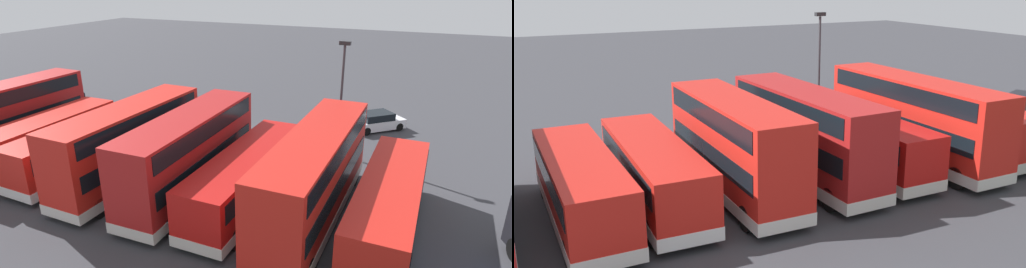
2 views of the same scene
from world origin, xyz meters
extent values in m
plane|color=#38383D|center=(0.00, 0.00, 0.00)|extent=(140.00, 140.00, 0.00)
cube|color=red|center=(-12.43, 8.83, 1.65)|extent=(2.60, 10.52, 2.60)
cube|color=silver|center=(-12.43, 8.83, 0.62)|extent=(2.64, 10.56, 0.55)
cube|color=black|center=(-12.43, 8.83, 2.25)|extent=(2.66, 9.72, 0.90)
cube|color=black|center=(-12.46, 3.54, 2.25)|extent=(2.25, 0.07, 1.10)
cylinder|color=black|center=(-11.32, 4.97, 0.55)|extent=(0.31, 1.10, 1.10)
cylinder|color=black|center=(-13.57, 4.98, 0.55)|extent=(0.31, 1.10, 1.10)
cylinder|color=black|center=(-11.29, 12.67, 0.55)|extent=(0.31, 1.10, 1.10)
cube|color=red|center=(-8.91, 8.85, 2.45)|extent=(2.57, 11.90, 4.20)
cube|color=silver|center=(-8.91, 8.85, 0.62)|extent=(2.61, 11.94, 0.55)
cube|color=black|center=(-8.91, 8.85, 2.25)|extent=(2.63, 11.10, 0.90)
cube|color=black|center=(-8.91, 8.85, 3.95)|extent=(2.63, 11.10, 0.90)
cube|color=black|center=(-8.90, 2.87, 2.25)|extent=(2.25, 0.06, 1.10)
cylinder|color=black|center=(-7.78, 4.30, 0.55)|extent=(0.30, 1.10, 1.10)
cylinder|color=black|center=(-10.03, 4.30, 0.55)|extent=(0.30, 1.10, 1.10)
cylinder|color=black|center=(-7.79, 13.40, 0.55)|extent=(0.30, 1.10, 1.10)
cylinder|color=black|center=(-10.04, 13.40, 0.55)|extent=(0.30, 1.10, 1.10)
cube|color=#B71411|center=(-5.32, 8.82, 1.65)|extent=(2.61, 10.37, 2.60)
cube|color=silver|center=(-5.32, 8.82, 0.62)|extent=(2.65, 10.41, 0.55)
cube|color=black|center=(-5.32, 8.82, 2.25)|extent=(2.67, 9.57, 0.90)
cube|color=black|center=(-5.35, 3.61, 2.25)|extent=(2.25, 0.07, 1.10)
cylinder|color=black|center=(-4.21, 5.03, 0.55)|extent=(0.31, 1.10, 1.10)
cylinder|color=black|center=(-6.46, 5.05, 0.55)|extent=(0.31, 1.10, 1.10)
cylinder|color=black|center=(-4.17, 12.59, 0.55)|extent=(0.31, 1.10, 1.10)
cylinder|color=black|center=(-6.42, 12.60, 0.55)|extent=(0.31, 1.10, 1.10)
cube|color=#A51919|center=(-1.98, 8.95, 2.45)|extent=(2.75, 10.73, 4.20)
cube|color=silver|center=(-1.98, 8.95, 0.62)|extent=(2.79, 10.77, 0.55)
cube|color=black|center=(-1.98, 8.95, 2.25)|extent=(2.79, 9.93, 0.90)
cube|color=black|center=(-1.98, 8.95, 3.95)|extent=(2.79, 9.93, 0.90)
cube|color=black|center=(-1.88, 3.58, 2.25)|extent=(2.25, 0.10, 1.10)
cylinder|color=black|center=(-0.78, 5.03, 0.55)|extent=(0.32, 1.11, 1.10)
cylinder|color=black|center=(-3.03, 4.99, 0.55)|extent=(0.32, 1.11, 1.10)
cylinder|color=black|center=(-0.93, 12.91, 0.55)|extent=(0.32, 1.11, 1.10)
cylinder|color=black|center=(-3.18, 12.87, 0.55)|extent=(0.32, 1.11, 1.10)
cube|color=red|center=(1.93, 9.13, 2.45)|extent=(2.74, 10.60, 4.20)
cube|color=silver|center=(1.93, 9.13, 0.62)|extent=(2.78, 10.64, 0.55)
cube|color=black|center=(1.93, 9.13, 2.25)|extent=(2.78, 9.80, 0.90)
cube|color=black|center=(1.93, 9.13, 3.95)|extent=(2.78, 9.80, 0.90)
cube|color=black|center=(1.84, 3.82, 2.25)|extent=(2.25, 0.10, 1.10)
cylinder|color=black|center=(2.99, 5.23, 0.55)|extent=(0.32, 1.11, 1.10)
cylinder|color=black|center=(0.74, 5.27, 0.55)|extent=(0.32, 1.11, 1.10)
cylinder|color=black|center=(3.12, 12.98, 0.55)|extent=(0.32, 1.11, 1.10)
cylinder|color=black|center=(0.87, 13.02, 0.55)|extent=(0.32, 1.11, 1.10)
cube|color=red|center=(5.62, 8.73, 1.65)|extent=(2.84, 10.47, 2.60)
cube|color=silver|center=(5.62, 8.73, 0.62)|extent=(2.88, 10.51, 0.55)
cube|color=black|center=(5.62, 8.73, 2.25)|extent=(2.88, 9.67, 0.90)
cube|color=black|center=(5.48, 3.50, 2.25)|extent=(2.25, 0.12, 1.10)
cylinder|color=black|center=(6.64, 4.90, 0.55)|extent=(0.33, 1.11, 1.10)
cylinder|color=black|center=(4.39, 4.96, 0.55)|extent=(0.33, 1.11, 1.10)
cylinder|color=black|center=(6.85, 12.50, 0.55)|extent=(0.33, 1.11, 1.10)
cylinder|color=black|center=(4.61, 12.56, 0.55)|extent=(0.33, 1.11, 1.10)
cube|color=red|center=(8.77, 9.20, 1.65)|extent=(2.57, 10.18, 2.60)
cube|color=silver|center=(8.77, 9.20, 0.62)|extent=(2.61, 10.22, 0.55)
cube|color=black|center=(8.77, 9.20, 2.25)|extent=(2.63, 9.38, 0.90)
cube|color=black|center=(8.78, 4.09, 2.25)|extent=(2.25, 0.06, 1.10)
cylinder|color=black|center=(9.90, 5.52, 0.55)|extent=(0.30, 1.10, 1.10)
cylinder|color=black|center=(7.65, 5.51, 0.55)|extent=(0.30, 1.10, 1.10)
cylinder|color=black|center=(9.89, 12.89, 0.55)|extent=(0.30, 1.10, 1.10)
cylinder|color=black|center=(7.64, 12.89, 0.55)|extent=(0.30, 1.10, 1.10)
cube|color=black|center=(-18.76, 8.10, 1.50)|extent=(3.07, 2.80, 2.20)
cylinder|color=black|center=(-17.71, 8.52, 0.50)|extent=(0.64, 1.03, 1.00)
cube|color=silver|center=(-9.77, -5.64, 0.53)|extent=(4.24, 4.16, 0.70)
cube|color=black|center=(-9.62, -5.50, 1.15)|extent=(2.93, 2.90, 0.55)
cylinder|color=black|center=(-10.28, -7.23, 0.32)|extent=(0.62, 0.60, 0.64)
cylinder|color=black|center=(-11.39, -6.07, 0.32)|extent=(0.62, 0.60, 0.64)
cylinder|color=black|center=(-8.15, -5.20, 0.32)|extent=(0.62, 0.60, 0.64)
cylinder|color=black|center=(-9.25, -4.04, 0.32)|extent=(0.62, 0.60, 0.64)
cylinder|color=#38383D|center=(-8.09, 0.38, 3.66)|extent=(0.16, 0.16, 7.31)
cube|color=#262628|center=(-8.09, 0.38, 7.46)|extent=(0.70, 0.30, 0.24)
cylinder|color=#333338|center=(7.17, 1.27, 0.47)|extent=(0.60, 0.60, 0.95)
camera|label=1|loc=(-13.67, 26.54, 11.42)|focal=29.52mm
camera|label=2|loc=(11.85, 31.91, 9.96)|focal=39.73mm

